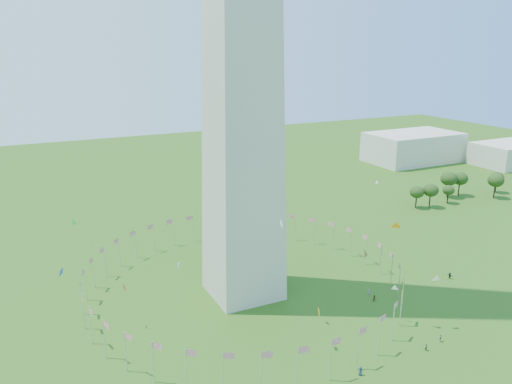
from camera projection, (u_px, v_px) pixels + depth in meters
flag_ring at (243, 277)px, 129.83m from camera, size 80.24×80.24×9.00m
gov_building_east_a at (413, 147)px, 278.18m from camera, size 50.00×30.00×16.00m
gov_building_east_b at (508, 154)px, 269.70m from camera, size 35.00×25.00×12.00m
kites_aloft at (346, 254)px, 107.49m from camera, size 107.60×63.07×29.20m
tree_line_east at (459, 188)px, 209.16m from camera, size 52.90×16.30×11.02m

